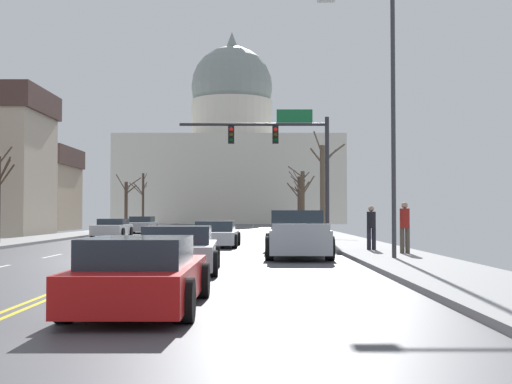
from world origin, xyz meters
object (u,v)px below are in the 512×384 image
object	(u,v)px
pickup_truck_near_01	(295,236)
sedan_near_03	(140,275)
signal_gantry	(284,147)
sedan_oncoming_01	(140,225)
street_lamp_right	(381,100)
pedestrian_00	(369,225)
pedestrian_01	(403,225)
sedan_near_02	(177,251)
sedan_oncoming_00	(110,228)
sedan_near_00	(214,235)

from	to	relation	value
pickup_truck_near_01	sedan_near_03	distance (m)	12.99
signal_gantry	sedan_oncoming_01	size ratio (longest dim) A/B	1.71
street_lamp_right	sedan_oncoming_01	xyz separation A→B (m)	(-12.96, 30.43, -4.53)
pedestrian_00	pedestrian_01	distance (m)	2.33
sedan_near_02	pickup_truck_near_01	bearing A→B (deg)	59.31
sedan_near_02	sedan_oncoming_00	size ratio (longest dim) A/B	0.99
pedestrian_01	sedan_oncoming_00	bearing A→B (deg)	126.87
street_lamp_right	sedan_near_02	size ratio (longest dim) A/B	1.90
pickup_truck_near_01	sedan_oncoming_01	bearing A→B (deg)	110.27
signal_gantry	sedan_oncoming_00	xyz separation A→B (m)	(-10.80, 7.69, -4.46)
sedan_near_02	signal_gantry	bearing A→B (deg)	78.28
pickup_truck_near_01	sedan_near_02	xyz separation A→B (m)	(-3.48, -5.86, -0.17)
sedan_near_00	sedan_near_02	size ratio (longest dim) A/B	1.05
signal_gantry	sedan_oncoming_00	size ratio (longest dim) A/B	1.75
sedan_oncoming_01	signal_gantry	bearing A→B (deg)	-57.76
signal_gantry	sedan_near_02	bearing A→B (deg)	-101.72
sedan_near_02	pedestrian_01	xyz separation A→B (m)	(7.24, 5.73, 0.58)
signal_gantry	street_lamp_right	world-z (taller)	street_lamp_right
signal_gantry	sedan_near_03	world-z (taller)	signal_gantry
sedan_oncoming_00	pedestrian_00	distance (m)	21.87
signal_gantry	street_lamp_right	size ratio (longest dim) A/B	0.94
sedan_near_02	pedestrian_00	bearing A→B (deg)	50.84
street_lamp_right	sedan_oncoming_01	bearing A→B (deg)	113.06
sedan_oncoming_00	sedan_near_03	bearing A→B (deg)	-76.84
street_lamp_right	sedan_near_00	xyz separation A→B (m)	(-5.89, 9.46, -4.58)
sedan_oncoming_00	signal_gantry	bearing A→B (deg)	-35.45
street_lamp_right	sedan_near_03	distance (m)	12.61
street_lamp_right	pedestrian_01	size ratio (longest dim) A/B	4.73
signal_gantry	pedestrian_00	distance (m)	10.58
sedan_oncoming_01	pedestrian_01	bearing A→B (deg)	-63.38
signal_gantry	sedan_near_00	size ratio (longest dim) A/B	1.70
pickup_truck_near_01	pedestrian_00	distance (m)	3.64
sedan_near_03	pedestrian_01	world-z (taller)	pedestrian_01
signal_gantry	sedan_oncoming_00	distance (m)	13.99
street_lamp_right	pickup_truck_near_01	bearing A→B (deg)	137.41
street_lamp_right	sedan_near_02	bearing A→B (deg)	-150.24
street_lamp_right	pickup_truck_near_01	xyz separation A→B (m)	(-2.60, 2.39, -4.40)
pedestrian_00	signal_gantry	bearing A→B (deg)	106.97
street_lamp_right	pedestrian_00	size ratio (longest dim) A/B	5.03
sedan_near_00	pedestrian_00	world-z (taller)	pedestrian_00
street_lamp_right	pedestrian_00	xyz separation A→B (m)	(0.38, 4.45, -4.06)
signal_gantry	pickup_truck_near_01	distance (m)	12.22
sedan_oncoming_01	street_lamp_right	bearing A→B (deg)	-66.94
sedan_oncoming_00	pedestrian_01	size ratio (longest dim) A/B	2.52
pickup_truck_near_01	sedan_near_03	world-z (taller)	pickup_truck_near_01
street_lamp_right	sedan_oncoming_01	world-z (taller)	street_lamp_right
signal_gantry	pickup_truck_near_01	bearing A→B (deg)	-90.56
sedan_oncoming_01	pedestrian_00	bearing A→B (deg)	-62.83
signal_gantry	sedan_near_00	distance (m)	7.12
sedan_near_00	sedan_oncoming_00	world-z (taller)	sedan_oncoming_00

